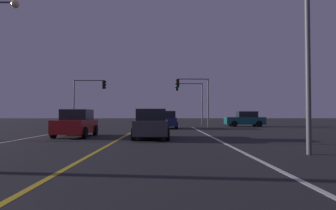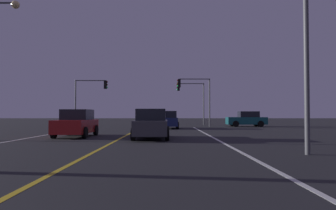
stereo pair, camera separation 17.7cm
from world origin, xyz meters
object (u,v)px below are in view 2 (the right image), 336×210
(car_oncoming, at_px, (75,124))
(traffic_light_near_right, at_px, (192,91))
(car_lead_same_lane, at_px, (150,124))
(traffic_light_far_right, at_px, (189,94))
(car_crossing_side, at_px, (245,119))
(car_ahead_far, at_px, (167,120))
(traffic_light_near_left, at_px, (90,92))

(car_oncoming, relative_size, traffic_light_near_right, 0.82)
(car_lead_same_lane, height_order, traffic_light_far_right, traffic_light_far_right)
(car_oncoming, distance_m, traffic_light_far_right, 21.61)
(car_crossing_side, xyz_separation_m, car_ahead_far, (-8.77, -4.38, 0.00))
(car_ahead_far, bearing_deg, car_lead_same_lane, 175.67)
(car_lead_same_lane, relative_size, car_ahead_far, 1.00)
(car_oncoming, distance_m, car_ahead_far, 12.24)
(traffic_light_far_right, bearing_deg, car_oncoming, 66.50)
(car_oncoming, bearing_deg, traffic_light_near_left, -169.68)
(traffic_light_near_right, relative_size, traffic_light_near_left, 1.03)
(car_oncoming, xyz_separation_m, traffic_light_near_left, (-2.57, 14.11, 2.99))
(car_crossing_side, xyz_separation_m, car_oncoming, (-14.48, -15.21, 0.00))
(car_oncoming, xyz_separation_m, traffic_light_far_right, (8.53, 19.61, 3.13))
(car_crossing_side, bearing_deg, car_oncoming, 46.42)
(car_lead_same_lane, distance_m, car_oncoming, 5.02)
(car_lead_same_lane, bearing_deg, traffic_light_far_right, -10.07)
(car_lead_same_lane, xyz_separation_m, traffic_light_near_left, (-7.33, 15.72, 2.99))
(car_crossing_side, distance_m, car_lead_same_lane, 19.43)
(traffic_light_near_right, bearing_deg, car_lead_same_lane, 76.74)
(car_ahead_far, relative_size, traffic_light_near_left, 0.85)
(car_crossing_side, distance_m, traffic_light_near_right, 6.86)
(car_ahead_far, relative_size, traffic_light_far_right, 0.81)
(car_lead_same_lane, relative_size, car_oncoming, 1.00)
(car_crossing_side, height_order, car_ahead_far, same)
(traffic_light_near_left, bearing_deg, car_oncoming, -79.68)
(traffic_light_near_right, bearing_deg, car_ahead_far, 49.89)
(car_oncoming, height_order, car_ahead_far, same)
(car_oncoming, bearing_deg, car_lead_same_lane, 71.31)
(car_ahead_far, bearing_deg, traffic_light_far_right, -17.84)
(traffic_light_near_right, height_order, traffic_light_far_right, traffic_light_far_right)
(car_oncoming, xyz_separation_m, traffic_light_near_right, (8.47, 14.11, 3.11))
(car_oncoming, height_order, traffic_light_far_right, traffic_light_far_right)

